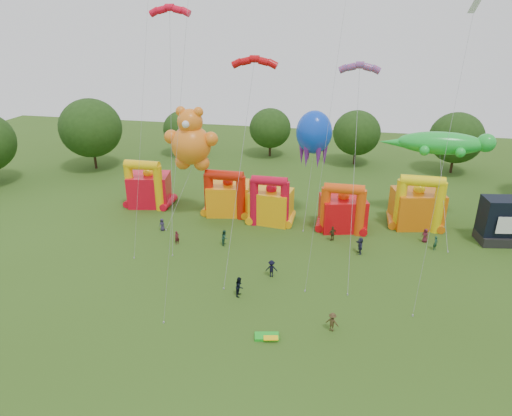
% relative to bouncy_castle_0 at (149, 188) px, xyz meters
% --- Properties ---
extents(ground, '(160.00, 160.00, 0.00)m').
position_rel_bouncy_castle_0_xyz_m(ground, '(20.09, -28.22, -2.60)').
color(ground, '#304D15').
rests_on(ground, ground).
extents(tree_ring, '(120.23, 122.30, 12.07)m').
position_rel_bouncy_castle_0_xyz_m(tree_ring, '(18.95, -27.62, 3.66)').
color(tree_ring, '#352314').
rests_on(tree_ring, ground).
extents(bouncy_castle_0, '(6.15, 5.31, 6.88)m').
position_rel_bouncy_castle_0_xyz_m(bouncy_castle_0, '(0.00, 0.00, 0.00)').
color(bouncy_castle_0, red).
rests_on(bouncy_castle_0, ground).
extents(bouncy_castle_1, '(6.31, 5.43, 6.42)m').
position_rel_bouncy_castle_0_xyz_m(bouncy_castle_1, '(11.49, -0.44, -0.17)').
color(bouncy_castle_1, orange).
rests_on(bouncy_castle_1, ground).
extents(bouncy_castle_2, '(5.44, 4.58, 6.57)m').
position_rel_bouncy_castle_0_xyz_m(bouncy_castle_2, '(17.63, -2.04, -0.11)').
color(bouncy_castle_2, '#FFA80D').
rests_on(bouncy_castle_2, ground).
extents(bouncy_castle_3, '(6.22, 5.47, 6.34)m').
position_rel_bouncy_castle_0_xyz_m(bouncy_castle_3, '(26.66, -2.23, -0.20)').
color(bouncy_castle_3, red).
rests_on(bouncy_castle_3, ground).
extents(bouncy_castle_4, '(6.62, 5.76, 7.10)m').
position_rel_bouncy_castle_0_xyz_m(bouncy_castle_4, '(35.72, 0.62, 0.08)').
color(bouncy_castle_4, orange).
rests_on(bouncy_castle_4, ground).
extents(teddy_bear_kite, '(6.99, 7.79, 14.54)m').
position_rel_bouncy_castle_0_xyz_m(teddy_bear_kite, '(7.10, -2.94, 5.42)').
color(teddy_bear_kite, orange).
rests_on(teddy_bear_kite, ground).
extents(gecko_kite, '(13.78, 12.38, 11.55)m').
position_rel_bouncy_castle_0_xyz_m(gecko_kite, '(38.09, 1.92, 5.16)').
color(gecko_kite, green).
rests_on(gecko_kite, ground).
extents(octopus_kite, '(4.43, 6.96, 14.14)m').
position_rel_bouncy_castle_0_xyz_m(octopus_kite, '(22.43, 0.17, 7.30)').
color(octopus_kite, blue).
rests_on(octopus_kite, ground).
extents(parafoil_kites, '(22.78, 12.28, 26.33)m').
position_rel_bouncy_castle_0_xyz_m(parafoil_kites, '(19.77, -13.20, 8.27)').
color(parafoil_kites, red).
rests_on(parafoil_kites, ground).
extents(diamond_kites, '(31.49, 16.69, 30.37)m').
position_rel_bouncy_castle_0_xyz_m(diamond_kites, '(19.07, -15.98, 11.34)').
color(diamond_kites, '#EA390B').
rests_on(diamond_kites, ground).
extents(folded_kite_bundle, '(2.17, 1.43, 0.31)m').
position_rel_bouncy_castle_0_xyz_m(folded_kite_bundle, '(21.52, -24.91, -2.46)').
color(folded_kite_bundle, green).
rests_on(folded_kite_bundle, ground).
extents(spectator_0, '(0.86, 0.65, 1.58)m').
position_rel_bouncy_castle_0_xyz_m(spectator_0, '(4.98, -7.43, -1.81)').
color(spectator_0, '#2E2842').
rests_on(spectator_0, ground).
extents(spectator_1, '(0.69, 0.69, 1.61)m').
position_rel_bouncy_castle_0_xyz_m(spectator_1, '(8.12, -10.49, -1.80)').
color(spectator_1, '#4D161C').
rests_on(spectator_1, ground).
extents(spectator_2, '(0.71, 0.91, 1.86)m').
position_rel_bouncy_castle_0_xyz_m(spectator_2, '(13.59, -9.52, -1.67)').
color(spectator_2, '#1B4431').
rests_on(spectator_2, ground).
extents(spectator_3, '(1.27, 0.84, 1.84)m').
position_rel_bouncy_castle_0_xyz_m(spectator_3, '(20.13, -15.31, -1.68)').
color(spectator_3, black).
rests_on(spectator_3, ground).
extents(spectator_4, '(1.13, 1.00, 1.83)m').
position_rel_bouncy_castle_0_xyz_m(spectator_4, '(25.74, -5.85, -1.69)').
color(spectator_4, '#403619').
rests_on(spectator_4, ground).
extents(spectator_5, '(0.99, 1.90, 1.96)m').
position_rel_bouncy_castle_0_xyz_m(spectator_5, '(28.92, -8.41, -1.62)').
color(spectator_5, '#25263E').
rests_on(spectator_5, ground).
extents(spectator_6, '(0.98, 0.94, 1.69)m').
position_rel_bouncy_castle_0_xyz_m(spectator_6, '(36.39, -3.94, -1.76)').
color(spectator_6, '#5A1926').
rests_on(spectator_6, ground).
extents(spectator_7, '(0.68, 0.73, 1.67)m').
position_rel_bouncy_castle_0_xyz_m(spectator_7, '(37.29, -5.71, -1.76)').
color(spectator_7, '#193E29').
rests_on(spectator_7, ground).
extents(spectator_8, '(0.78, 0.98, 1.97)m').
position_rel_bouncy_castle_0_xyz_m(spectator_8, '(17.78, -19.29, -1.62)').
color(spectator_8, black).
rests_on(spectator_8, ground).
extents(spectator_9, '(1.26, 0.97, 1.73)m').
position_rel_bouncy_castle_0_xyz_m(spectator_9, '(26.67, -22.79, -1.74)').
color(spectator_9, '#403219').
rests_on(spectator_9, ground).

